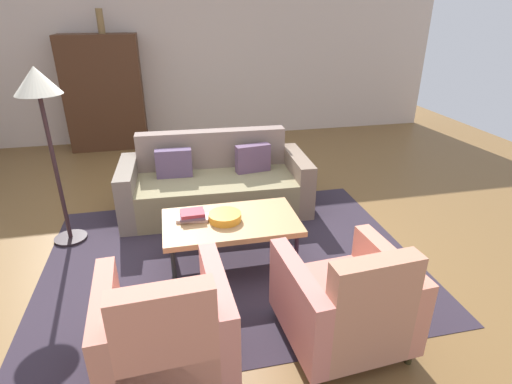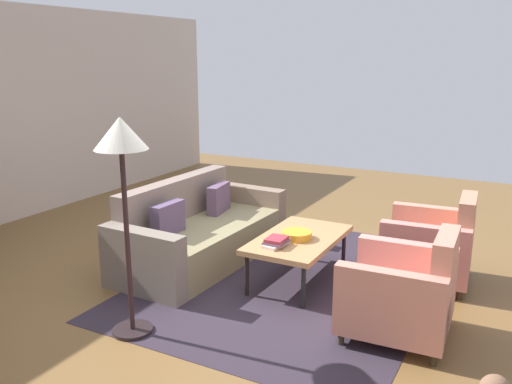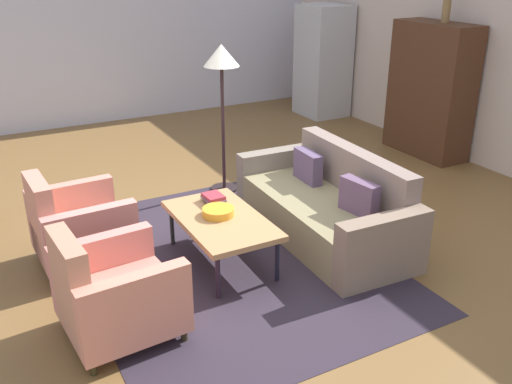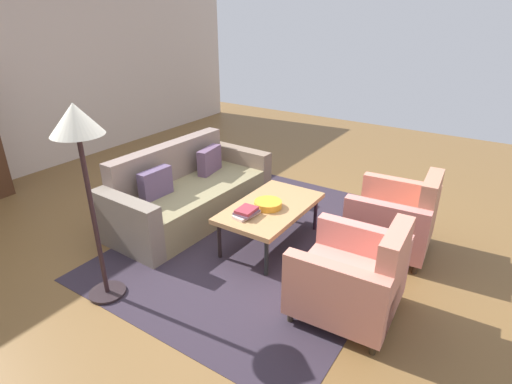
{
  "view_description": "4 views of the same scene",
  "coord_description": "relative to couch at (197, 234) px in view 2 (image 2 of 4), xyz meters",
  "views": [
    {
      "loc": [
        -0.08,
        -3.53,
        2.18
      ],
      "look_at": [
        0.64,
        -0.24,
        0.64
      ],
      "focal_mm": 28.49,
      "sensor_mm": 36.0,
      "label": 1
    },
    {
      "loc": [
        -4.16,
        -2.32,
        2.16
      ],
      "look_at": [
        0.58,
        0.2,
        0.79
      ],
      "focal_mm": 37.88,
      "sensor_mm": 36.0,
      "label": 2
    },
    {
      "loc": [
        4.56,
        -2.27,
        2.64
      ],
      "look_at": [
        0.33,
        0.01,
        0.6
      ],
      "focal_mm": 39.72,
      "sensor_mm": 36.0,
      "label": 3
    },
    {
      "loc": [
        -2.91,
        -2.35,
        2.36
      ],
      "look_at": [
        0.44,
        -0.15,
        0.53
      ],
      "focal_mm": 28.65,
      "sensor_mm": 36.0,
      "label": 4
    }
  ],
  "objects": [
    {
      "name": "coffee_table",
      "position": [
        -0.0,
        -1.19,
        0.13
      ],
      "size": [
        1.2,
        0.7,
        0.45
      ],
      "color": "black",
      "rests_on": "ground"
    },
    {
      "name": "fruit_bowl",
      "position": [
        -0.06,
        -1.19,
        0.2
      ],
      "size": [
        0.29,
        0.29,
        0.07
      ],
      "primitive_type": "cylinder",
      "color": "orange",
      "rests_on": "coffee_table"
    },
    {
      "name": "armchair_right",
      "position": [
        0.6,
        -2.35,
        0.06
      ],
      "size": [
        0.86,
        0.86,
        0.88
      ],
      "rotation": [
        0.0,
        0.0,
        0.07
      ],
      "color": "#2A261B",
      "rests_on": "ground"
    },
    {
      "name": "area_rug",
      "position": [
        -0.0,
        -1.14,
        -0.28
      ],
      "size": [
        3.4,
        2.6,
        0.01
      ],
      "primitive_type": "cube",
      "color": "#2F2631",
      "rests_on": "ground"
    },
    {
      "name": "ground_plane",
      "position": [
        -0.39,
        -0.81,
        -0.29
      ],
      "size": [
        11.66,
        11.66,
        0.0
      ],
      "primitive_type": "plane",
      "color": "brown"
    },
    {
      "name": "couch",
      "position": [
        0.0,
        0.0,
        0.0
      ],
      "size": [
        2.13,
        0.97,
        0.86
      ],
      "rotation": [
        0.0,
        0.0,
        3.11
      ],
      "color": "#827754",
      "rests_on": "ground"
    },
    {
      "name": "book_stack",
      "position": [
        -0.33,
        -1.11,
        0.2
      ],
      "size": [
        0.3,
        0.2,
        0.08
      ],
      "color": "beige",
      "rests_on": "coffee_table"
    },
    {
      "name": "floor_lamp",
      "position": [
        -1.55,
        -0.42,
        1.16
      ],
      "size": [
        0.4,
        0.4,
        1.72
      ],
      "color": "black",
      "rests_on": "ground"
    },
    {
      "name": "armchair_left",
      "position": [
        -0.6,
        -2.35,
        0.06
      ],
      "size": [
        0.84,
        0.84,
        0.88
      ],
      "rotation": [
        0.0,
        0.0,
        0.05
      ],
      "color": "#302821",
      "rests_on": "ground"
    }
  ]
}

